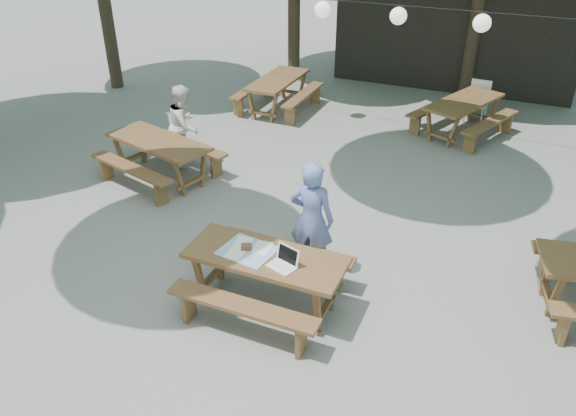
% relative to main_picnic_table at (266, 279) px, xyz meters
% --- Properties ---
extents(ground, '(80.00, 80.00, 0.00)m').
position_rel_main_picnic_table_xyz_m(ground, '(0.14, 0.35, -0.39)').
color(ground, slate).
rests_on(ground, ground).
extents(pavilion, '(6.00, 3.00, 2.80)m').
position_rel_main_picnic_table_xyz_m(pavilion, '(0.64, 10.85, 1.01)').
color(pavilion, black).
rests_on(pavilion, ground).
extents(main_picnic_table, '(2.00, 1.58, 0.75)m').
position_rel_main_picnic_table_xyz_m(main_picnic_table, '(0.00, 0.00, 0.00)').
color(main_picnic_table, '#54321D').
rests_on(main_picnic_table, ground).
extents(picnic_table_nw, '(2.24, 2.02, 0.75)m').
position_rel_main_picnic_table_xyz_m(picnic_table_nw, '(-3.26, 2.42, 0.00)').
color(picnic_table_nw, '#54321D').
rests_on(picnic_table_nw, ground).
extents(picnic_table_far_w, '(1.60, 2.01, 0.75)m').
position_rel_main_picnic_table_xyz_m(picnic_table_far_w, '(-2.78, 6.49, 0.00)').
color(picnic_table_far_w, '#54321D').
rests_on(picnic_table_far_w, ground).
extents(picnic_table_far_e, '(2.18, 2.36, 0.75)m').
position_rel_main_picnic_table_xyz_m(picnic_table_far_e, '(1.42, 6.70, 0.00)').
color(picnic_table_far_e, '#54321D').
rests_on(picnic_table_far_e, ground).
extents(woman, '(0.63, 0.44, 1.67)m').
position_rel_main_picnic_table_xyz_m(woman, '(0.26, 0.89, 0.45)').
color(woman, '#667ABB').
rests_on(woman, ground).
extents(second_person, '(0.72, 0.85, 1.53)m').
position_rel_main_picnic_table_xyz_m(second_person, '(-3.19, 3.18, 0.38)').
color(second_person, white).
rests_on(second_person, ground).
extents(plastic_chair, '(0.48, 0.48, 0.90)m').
position_rel_main_picnic_table_xyz_m(plastic_chair, '(1.61, 7.60, -0.13)').
color(plastic_chair, white).
rests_on(plastic_chair, ground).
extents(laptop, '(0.39, 0.35, 0.24)m').
position_rel_main_picnic_table_xyz_m(laptop, '(0.30, -0.09, 0.42)').
color(laptop, white).
rests_on(laptop, main_picnic_table).
extents(tabletop_clutter, '(0.72, 0.64, 0.08)m').
position_rel_main_picnic_table_xyz_m(tabletop_clutter, '(-0.25, 0.01, 0.37)').
color(tabletop_clutter, teal).
rests_on(tabletop_clutter, main_picnic_table).
extents(paper_lanterns, '(9.00, 0.34, 0.38)m').
position_rel_main_picnic_table_xyz_m(paper_lanterns, '(-0.05, 6.35, 2.02)').
color(paper_lanterns, black).
rests_on(paper_lanterns, ground).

